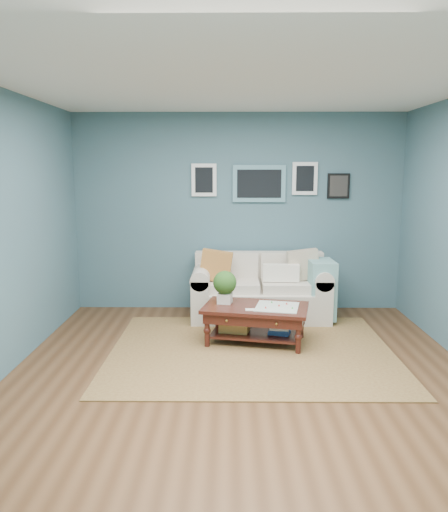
{
  "coord_description": "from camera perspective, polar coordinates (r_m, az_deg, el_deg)",
  "views": [
    {
      "loc": [
        -0.13,
        -4.38,
        1.94
      ],
      "look_at": [
        -0.18,
        1.0,
        1.01
      ],
      "focal_mm": 35.0,
      "sensor_mm": 36.0,
      "label": 1
    }
  ],
  "objects": [
    {
      "name": "room_shell",
      "position": [
        4.48,
        2.31,
        2.38
      ],
      "size": [
        5.0,
        5.02,
        2.7
      ],
      "color": "brown",
      "rests_on": "ground"
    },
    {
      "name": "area_rug",
      "position": [
        5.5,
        3.16,
        -10.75
      ],
      "size": [
        3.03,
        2.42,
        0.01
      ],
      "primitive_type": "cube",
      "color": "brown",
      "rests_on": "ground"
    },
    {
      "name": "loveseat",
      "position": [
        6.61,
        4.82,
        -3.83
      ],
      "size": [
        1.82,
        0.83,
        0.94
      ],
      "color": "beige",
      "rests_on": "ground"
    },
    {
      "name": "coffee_table",
      "position": [
        5.67,
        3.03,
        -6.39
      ],
      "size": [
        1.26,
        0.89,
        0.81
      ],
      "rotation": [
        0.0,
        0.0,
        -0.2
      ],
      "color": "black",
      "rests_on": "ground"
    }
  ]
}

